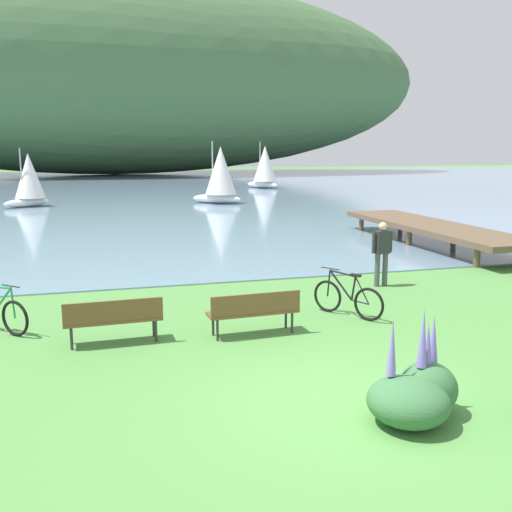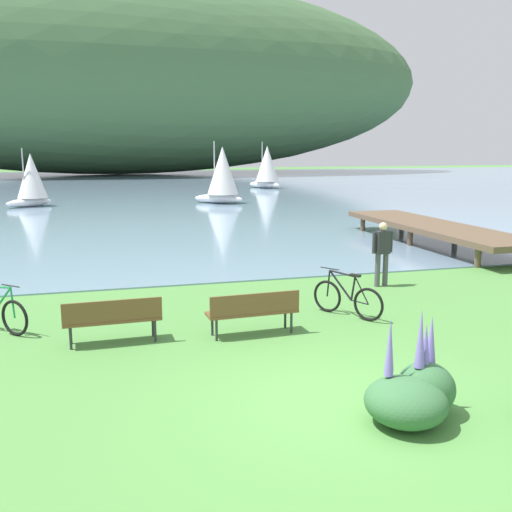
% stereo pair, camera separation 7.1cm
% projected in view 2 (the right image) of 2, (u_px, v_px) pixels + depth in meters
% --- Properties ---
extents(ground_plane, '(200.00, 200.00, 0.00)m').
position_uv_depth(ground_plane, '(336.00, 403.00, 8.31)').
color(ground_plane, '#518E42').
extents(bay_water, '(180.00, 80.00, 0.04)m').
position_uv_depth(bay_water, '(131.00, 187.00, 53.57)').
color(bay_water, '#7A99B2').
rests_on(bay_water, ground).
extents(distant_hillside, '(89.38, 28.00, 26.50)m').
position_uv_depth(distant_hillside, '(113.00, 75.00, 78.08)').
color(distant_hillside, '#42663D').
rests_on(distant_hillside, bay_water).
extents(park_bench_near_camera, '(1.82, 0.57, 0.88)m').
position_uv_depth(park_bench_near_camera, '(253.00, 310.00, 11.24)').
color(park_bench_near_camera, brown).
rests_on(park_bench_near_camera, ground).
extents(park_bench_further_along, '(1.81, 0.53, 0.88)m').
position_uv_depth(park_bench_further_along, '(113.00, 317.00, 10.75)').
color(park_bench_further_along, brown).
rests_on(park_bench_further_along, ground).
extents(bicycle_leaning_near_bench, '(1.02, 1.51, 1.01)m').
position_uv_depth(bicycle_leaning_near_bench, '(347.00, 299.00, 12.55)').
color(bicycle_leaning_near_bench, black).
rests_on(bicycle_leaning_near_bench, ground).
extents(person_at_shoreline, '(0.61, 0.25, 1.71)m').
position_uv_depth(person_at_shoreline, '(382.00, 250.00, 15.21)').
color(person_at_shoreline, '#4C4C51').
rests_on(person_at_shoreline, ground).
extents(echium_bush_beside_closest, '(0.80, 0.80, 1.53)m').
position_uv_depth(echium_bush_beside_closest, '(426.00, 385.00, 7.93)').
color(echium_bush_beside_closest, '#386B3D').
rests_on(echium_bush_beside_closest, ground).
extents(echium_bush_mid_cluster, '(1.10, 1.10, 1.42)m').
position_uv_depth(echium_bush_mid_cluster, '(405.00, 400.00, 7.64)').
color(echium_bush_mid_cluster, '#386B3D').
rests_on(echium_bush_mid_cluster, ground).
extents(sailboat_nearest_to_shore, '(2.96, 2.71, 3.58)m').
position_uv_depth(sailboat_nearest_to_shore, '(31.00, 179.00, 35.67)').
color(sailboat_nearest_to_shore, white).
rests_on(sailboat_nearest_to_shore, bay_water).
extents(sailboat_mid_bay, '(2.97, 3.51, 4.14)m').
position_uv_depth(sailboat_mid_bay, '(267.00, 166.00, 51.97)').
color(sailboat_mid_bay, white).
rests_on(sailboat_mid_bay, bay_water).
extents(sailboat_toward_hillside, '(3.34, 3.05, 4.03)m').
position_uv_depth(sailboat_toward_hillside, '(222.00, 174.00, 37.62)').
color(sailboat_toward_hillside, white).
rests_on(sailboat_toward_hillside, bay_water).
extents(pier_dock, '(2.40, 10.00, 0.80)m').
position_uv_depth(pier_dock, '(433.00, 227.00, 21.71)').
color(pier_dock, brown).
rests_on(pier_dock, ground).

